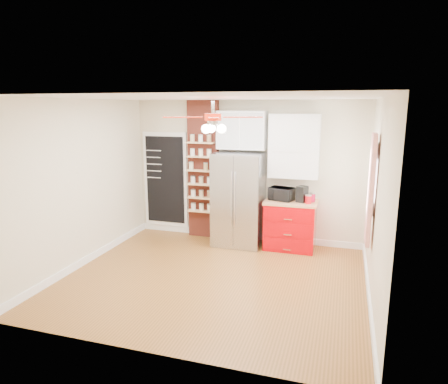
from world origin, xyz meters
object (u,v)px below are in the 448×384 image
(red_cabinet, at_px, (290,225))
(coffee_maker, at_px, (302,194))
(fridge, at_px, (239,199))
(ceiling_fan, at_px, (213,118))
(canister_left, at_px, (308,200))
(pantry_jar_oats, at_px, (191,166))
(toaster_oven, at_px, (281,194))

(red_cabinet, xyz_separation_m, coffee_maker, (0.20, -0.03, 0.59))
(fridge, xyz_separation_m, ceiling_fan, (0.05, -1.63, 1.55))
(ceiling_fan, height_order, canister_left, ceiling_fan)
(ceiling_fan, height_order, pantry_jar_oats, ceiling_fan)
(ceiling_fan, bearing_deg, toaster_oven, 66.29)
(red_cabinet, height_order, pantry_jar_oats, pantry_jar_oats)
(red_cabinet, relative_size, pantry_jar_oats, 6.79)
(fridge, bearing_deg, ceiling_fan, -88.24)
(toaster_oven, bearing_deg, ceiling_fan, -98.67)
(fridge, height_order, red_cabinet, fridge)
(ceiling_fan, bearing_deg, red_cabinet, 61.29)
(toaster_oven, distance_m, coffee_maker, 0.38)
(canister_left, bearing_deg, pantry_jar_oats, 175.07)
(toaster_oven, distance_m, pantry_jar_oats, 1.84)
(ceiling_fan, distance_m, canister_left, 2.47)
(fridge, xyz_separation_m, red_cabinet, (0.97, 0.05, -0.42))
(ceiling_fan, distance_m, toaster_oven, 2.32)
(pantry_jar_oats, bearing_deg, fridge, -7.48)
(canister_left, bearing_deg, fridge, 177.06)
(toaster_oven, height_order, coffee_maker, coffee_maker)
(fridge, relative_size, pantry_jar_oats, 12.63)
(ceiling_fan, bearing_deg, canister_left, 51.70)
(fridge, bearing_deg, red_cabinet, 2.95)
(canister_left, bearing_deg, coffee_maker, 143.46)
(fridge, xyz_separation_m, canister_left, (1.28, -0.07, 0.10))
(fridge, height_order, canister_left, fridge)
(red_cabinet, xyz_separation_m, ceiling_fan, (-0.92, -1.68, 1.97))
(red_cabinet, xyz_separation_m, pantry_jar_oats, (-1.97, 0.08, 0.99))
(ceiling_fan, xyz_separation_m, toaster_oven, (0.74, 1.69, -1.41))
(fridge, distance_m, canister_left, 1.29)
(coffee_maker, bearing_deg, fridge, -154.31)
(pantry_jar_oats, bearing_deg, coffee_maker, -2.87)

